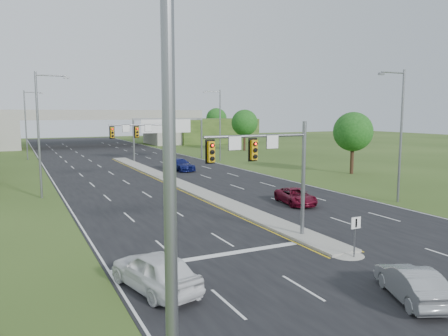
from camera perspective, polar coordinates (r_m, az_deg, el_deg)
ground at (r=27.34m, az=10.15°, el=-8.79°), size 240.00×240.00×0.00m
road at (r=58.77m, az=-10.35°, el=-0.20°), size 24.00×160.00×0.02m
median at (r=47.42m, az=-6.43°, el=-1.78°), size 2.00×54.00×0.16m
median_nose at (r=24.34m, az=15.80°, el=-10.73°), size 2.00×2.00×0.16m
lane_markings at (r=52.81m, az=-9.19°, el=-0.99°), size 23.72×160.00×0.01m
signal_mast_near at (r=25.10m, az=6.31°, el=0.86°), size 6.62×0.60×7.00m
signal_mast_far at (r=48.06m, az=-9.82°, el=3.83°), size 6.62×0.60×7.00m
keep_right_sign at (r=23.57m, az=16.78°, el=-7.77°), size 0.60×0.13×2.20m
sign_gantry at (r=69.78m, az=-7.35°, el=5.32°), size 11.58×0.44×6.67m
overpass at (r=102.44m, az=-17.24°, el=4.71°), size 80.00×14.00×8.10m
lightpole_l_near at (r=6.72m, az=-5.40°, el=-4.74°), size 2.85×0.25×11.00m
lightpole_l_mid at (r=41.25m, az=-22.82°, el=4.74°), size 2.85×0.25×11.00m
lightpole_l_far at (r=76.21m, az=-24.34°, el=5.55°), size 2.85×0.25×11.00m
lightpole_r_near at (r=39.00m, az=21.95°, el=4.67°), size 2.85×0.25×11.00m
lightpole_r_far at (r=67.66m, az=-0.67°, el=6.06°), size 2.85×0.25×11.00m
tree_r_near at (r=55.80m, az=16.49°, el=4.56°), size 4.80×4.80×7.60m
tree_r_mid at (r=86.81m, az=2.70°, el=5.91°), size 5.20×5.20×8.12m
tree_back_c at (r=121.80m, az=-7.02°, el=6.25°), size 5.60×5.60×8.32m
tree_back_d at (r=127.04m, az=-1.00°, el=6.48°), size 6.00×6.00×8.85m
car_white at (r=19.16m, az=-9.01°, el=-13.07°), size 3.13×5.34×1.71m
car_silver at (r=19.57m, az=23.31°, el=-13.65°), size 3.00×4.45×1.39m
car_far_a at (r=36.45m, az=9.35°, el=-3.65°), size 2.93×4.98×1.30m
car_far_b at (r=57.01m, az=-5.85°, el=0.46°), size 3.26×5.75×1.57m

